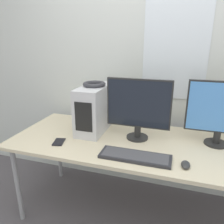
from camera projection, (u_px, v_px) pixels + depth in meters
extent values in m
cube|color=silver|center=(160.00, 60.00, 2.05)|extent=(8.00, 0.06, 2.70)
cube|color=white|center=(176.00, 37.00, 1.92)|extent=(0.57, 0.01, 1.11)
cube|color=beige|center=(148.00, 144.00, 1.75)|extent=(2.25, 0.84, 0.03)
cylinder|color=#99999E|center=(17.00, 184.00, 1.86)|extent=(0.04, 0.04, 0.72)
cylinder|color=#99999E|center=(59.00, 148.00, 2.47)|extent=(0.04, 0.04, 0.72)
cube|color=silver|center=(95.00, 108.00, 1.95)|extent=(0.21, 0.49, 0.40)
cube|color=black|center=(83.00, 117.00, 1.73)|extent=(0.15, 0.00, 0.24)
torus|color=#333338|center=(94.00, 84.00, 1.88)|extent=(0.20, 0.20, 0.03)
cylinder|color=black|center=(137.00, 137.00, 1.83)|extent=(0.18, 0.18, 0.02)
cylinder|color=black|center=(138.00, 131.00, 1.81)|extent=(0.05, 0.05, 0.10)
cube|color=black|center=(139.00, 103.00, 1.74)|extent=(0.52, 0.03, 0.40)
cube|color=black|center=(138.00, 104.00, 1.72)|extent=(0.49, 0.00, 0.37)
cylinder|color=black|center=(216.00, 143.00, 1.72)|extent=(0.18, 0.18, 0.02)
cylinder|color=black|center=(217.00, 137.00, 1.70)|extent=(0.05, 0.05, 0.10)
cube|color=black|center=(222.00, 108.00, 1.63)|extent=(0.50, 0.03, 0.40)
cube|color=#4C8CD8|center=(222.00, 108.00, 1.61)|extent=(0.48, 0.00, 0.37)
cube|color=#28282D|center=(135.00, 157.00, 1.52)|extent=(0.50, 0.17, 0.02)
cube|color=#47474C|center=(135.00, 155.00, 1.52)|extent=(0.46, 0.14, 0.00)
ellipsoid|color=#2D2D2D|center=(186.00, 165.00, 1.42)|extent=(0.06, 0.10, 0.03)
cube|color=black|center=(59.00, 142.00, 1.75)|extent=(0.11, 0.14, 0.01)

